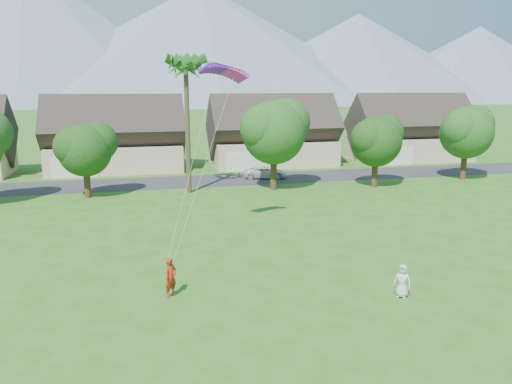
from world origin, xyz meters
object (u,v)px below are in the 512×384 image
object	(u,v)px
parked_car	(265,172)
watcher	(402,281)
parafoil_kite	(224,70)
kite_flyer	(171,278)

from	to	relation	value
parked_car	watcher	bearing A→B (deg)	-169.39
parafoil_kite	kite_flyer	bearing A→B (deg)	-141.40
kite_flyer	parafoil_kite	xyz separation A→B (m)	(4.15, 8.67, 9.76)
kite_flyer	watcher	bearing A→B (deg)	-55.84
watcher	parked_car	xyz separation A→B (m)	(1.43, 31.36, -0.17)
parked_car	parafoil_kite	distance (m)	23.87
kite_flyer	parafoil_kite	size ratio (longest dim) A/B	0.56
parked_car	parafoil_kite	bearing A→B (deg)	171.96
parafoil_kite	watcher	bearing A→B (deg)	-85.99
kite_flyer	parked_car	bearing A→B (deg)	25.00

